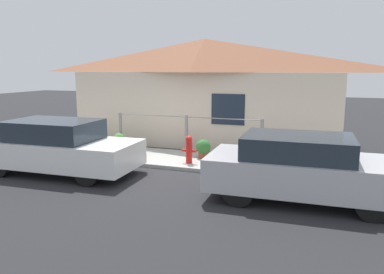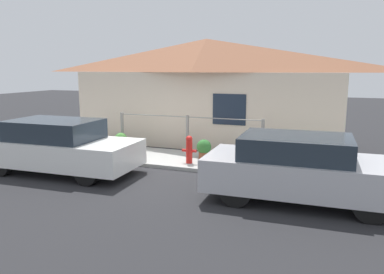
{
  "view_description": "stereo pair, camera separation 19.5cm",
  "coord_description": "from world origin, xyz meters",
  "px_view_note": "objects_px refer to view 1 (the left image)",
  "views": [
    {
      "loc": [
        4.15,
        -9.16,
        2.74
      ],
      "look_at": [
        0.75,
        0.3,
        0.9
      ],
      "focal_mm": 35.0,
      "sensor_mm": 36.0,
      "label": 1
    },
    {
      "loc": [
        4.33,
        -9.09,
        2.74
      ],
      "look_at": [
        0.75,
        0.3,
        0.9
      ],
      "focal_mm": 35.0,
      "sensor_mm": 36.0,
      "label": 2
    }
  ],
  "objects_px": {
    "potted_plant_near_hydrant": "(203,148)",
    "potted_plant_corner": "(306,156)",
    "fire_hydrant": "(189,149)",
    "car_left": "(59,147)",
    "car_right": "(303,168)",
    "potted_plant_by_fence": "(119,140)"
  },
  "relations": [
    {
      "from": "car_right",
      "to": "potted_plant_by_fence",
      "type": "relative_size",
      "value": 7.68
    },
    {
      "from": "car_left",
      "to": "potted_plant_by_fence",
      "type": "bearing_deg",
      "value": 84.87
    },
    {
      "from": "car_left",
      "to": "fire_hydrant",
      "type": "xyz_separation_m",
      "value": [
        3.01,
        1.78,
        -0.19
      ]
    },
    {
      "from": "car_left",
      "to": "car_right",
      "type": "relative_size",
      "value": 1.04
    },
    {
      "from": "car_right",
      "to": "potted_plant_corner",
      "type": "xyz_separation_m",
      "value": [
        -0.06,
        2.61,
        -0.33
      ]
    },
    {
      "from": "car_right",
      "to": "fire_hydrant",
      "type": "height_order",
      "value": "car_right"
    },
    {
      "from": "potted_plant_near_hydrant",
      "to": "car_left",
      "type": "bearing_deg",
      "value": -142.13
    },
    {
      "from": "car_right",
      "to": "fire_hydrant",
      "type": "relative_size",
      "value": 5.15
    },
    {
      "from": "car_right",
      "to": "potted_plant_by_fence",
      "type": "distance_m",
      "value": 6.68
    },
    {
      "from": "car_left",
      "to": "fire_hydrant",
      "type": "distance_m",
      "value": 3.5
    },
    {
      "from": "fire_hydrant",
      "to": "potted_plant_near_hydrant",
      "type": "bearing_deg",
      "value": 74.84
    },
    {
      "from": "car_left",
      "to": "potted_plant_by_fence",
      "type": "relative_size",
      "value": 8.0
    },
    {
      "from": "potted_plant_by_fence",
      "to": "car_right",
      "type": "bearing_deg",
      "value": -25.04
    },
    {
      "from": "car_right",
      "to": "fire_hydrant",
      "type": "bearing_deg",
      "value": 149.1
    },
    {
      "from": "car_left",
      "to": "fire_hydrant",
      "type": "height_order",
      "value": "car_left"
    },
    {
      "from": "car_right",
      "to": "potted_plant_corner",
      "type": "relative_size",
      "value": 8.22
    },
    {
      "from": "potted_plant_corner",
      "to": "car_right",
      "type": "bearing_deg",
      "value": -88.73
    },
    {
      "from": "fire_hydrant",
      "to": "potted_plant_corner",
      "type": "xyz_separation_m",
      "value": [
        3.13,
        0.83,
        -0.14
      ]
    },
    {
      "from": "potted_plant_near_hydrant",
      "to": "potted_plant_corner",
      "type": "distance_m",
      "value": 2.93
    },
    {
      "from": "fire_hydrant",
      "to": "potted_plant_near_hydrant",
      "type": "xyz_separation_m",
      "value": [
        0.19,
        0.71,
        -0.11
      ]
    },
    {
      "from": "car_right",
      "to": "car_left",
      "type": "bearing_deg",
      "value": 178.29
    },
    {
      "from": "fire_hydrant",
      "to": "potted_plant_corner",
      "type": "distance_m",
      "value": 3.24
    }
  ]
}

